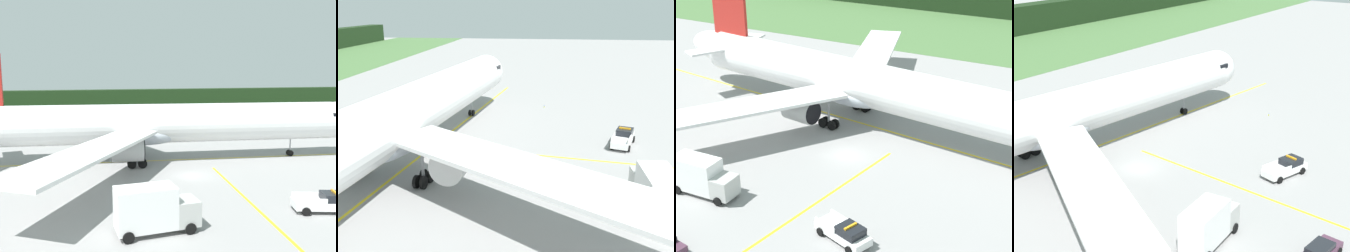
# 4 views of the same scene
# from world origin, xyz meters

# --- Properties ---
(ground) EXTENTS (320.00, 320.00, 0.00)m
(ground) POSITION_xyz_m (0.00, 0.00, 0.00)
(ground) COLOR gray
(grass_verge) EXTENTS (320.00, 34.25, 0.04)m
(grass_verge) POSITION_xyz_m (0.00, 57.87, 0.02)
(grass_verge) COLOR #496F3D
(grass_verge) RESTS_ON ground
(taxiway_centerline_main) EXTENTS (82.49, 10.90, 0.01)m
(taxiway_centerline_main) POSITION_xyz_m (-1.60, 8.59, 0.00)
(taxiway_centerline_main) COLOR yellow
(taxiway_centerline_main) RESTS_ON ground
(taxiway_centerline_spur) EXTENTS (3.80, 27.25, 0.01)m
(taxiway_centerline_spur) POSITION_xyz_m (2.27, -10.82, 0.00)
(taxiway_centerline_spur) COLOR yellow
(taxiway_centerline_spur) RESTS_ON ground
(airliner) EXTENTS (62.24, 52.54, 14.91)m
(airliner) POSITION_xyz_m (-2.23, 8.67, 5.25)
(airliner) COLOR silver
(airliner) RESTS_ON ground
(ops_pickup_truck) EXTENTS (5.63, 3.47, 1.94)m
(ops_pickup_truck) POSITION_xyz_m (7.65, -14.24, 0.90)
(ops_pickup_truck) COLOR white
(ops_pickup_truck) RESTS_ON ground
(catering_truck) EXTENTS (6.65, 2.94, 3.91)m
(catering_truck) POSITION_xyz_m (-8.16, -14.11, 1.94)
(catering_truck) COLOR #B3B4B1
(catering_truck) RESTS_ON ground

